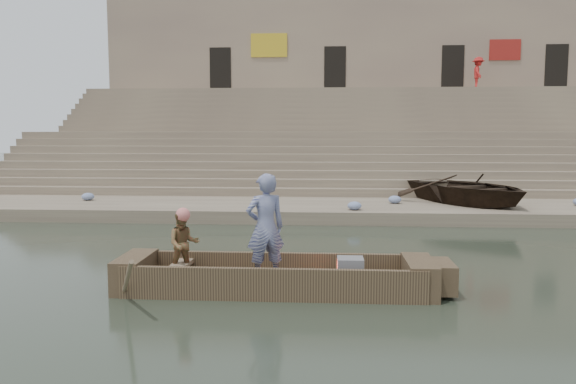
# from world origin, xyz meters

# --- Properties ---
(ground) EXTENTS (120.00, 120.00, 0.00)m
(ground) POSITION_xyz_m (0.00, 0.00, 0.00)
(ground) COLOR #283225
(ground) RESTS_ON ground
(lower_landing) EXTENTS (32.00, 4.00, 0.40)m
(lower_landing) POSITION_xyz_m (0.00, 8.00, 0.20)
(lower_landing) COLOR gray
(lower_landing) RESTS_ON ground
(mid_landing) EXTENTS (32.00, 3.00, 2.80)m
(mid_landing) POSITION_xyz_m (0.00, 15.50, 1.40)
(mid_landing) COLOR gray
(mid_landing) RESTS_ON ground
(upper_landing) EXTENTS (32.00, 3.00, 5.20)m
(upper_landing) POSITION_xyz_m (0.00, 22.50, 2.60)
(upper_landing) COLOR gray
(upper_landing) RESTS_ON ground
(ghat_steps) EXTENTS (32.00, 11.00, 5.20)m
(ghat_steps) POSITION_xyz_m (0.00, 17.19, 1.80)
(ghat_steps) COLOR gray
(ghat_steps) RESTS_ON ground
(building_wall) EXTENTS (32.00, 5.07, 11.20)m
(building_wall) POSITION_xyz_m (0.00, 26.50, 5.60)
(building_wall) COLOR tan
(building_wall) RESTS_ON ground
(main_rowboat) EXTENTS (5.00, 1.30, 0.22)m
(main_rowboat) POSITION_xyz_m (-3.39, -1.06, 0.11)
(main_rowboat) COLOR brown
(main_rowboat) RESTS_ON ground
(rowboat_trim) EXTENTS (6.04, 2.63, 1.85)m
(rowboat_trim) POSITION_xyz_m (-3.18, -1.07, 0.31)
(rowboat_trim) COLOR brown
(rowboat_trim) RESTS_ON ground
(standing_man) EXTENTS (0.81, 0.69, 1.90)m
(standing_man) POSITION_xyz_m (-3.54, -1.17, 1.17)
(standing_man) COLOR navy
(standing_man) RESTS_ON main_rowboat
(rowing_man) EXTENTS (0.68, 0.60, 1.18)m
(rowing_man) POSITION_xyz_m (-5.06, -0.96, 0.81)
(rowing_man) COLOR #267433
(rowing_man) RESTS_ON main_rowboat
(television) EXTENTS (0.46, 0.42, 0.40)m
(television) POSITION_xyz_m (-2.06, -1.06, 0.42)
(television) COLOR slate
(television) RESTS_ON main_rowboat
(beached_rowboat) EXTENTS (5.43, 5.94, 1.01)m
(beached_rowboat) POSITION_xyz_m (2.29, 8.48, 0.90)
(beached_rowboat) COLOR #2D2116
(beached_rowboat) RESTS_ON lower_landing
(pedestrian) EXTENTS (0.82, 1.26, 1.84)m
(pedestrian) POSITION_xyz_m (6.16, 22.67, 6.12)
(pedestrian) COLOR red
(pedestrian) RESTS_ON upper_landing
(cloth_bundles) EXTENTS (19.43, 2.27, 0.26)m
(cloth_bundles) POSITION_xyz_m (0.25, 7.65, 0.53)
(cloth_bundles) COLOR #3F5999
(cloth_bundles) RESTS_ON lower_landing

